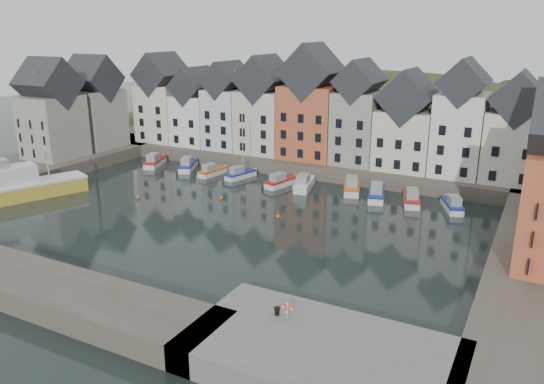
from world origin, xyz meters
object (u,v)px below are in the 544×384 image
Objects in this scene: boat_a at (155,162)px; mooring_bollard at (277,311)px; large_vessel at (27,186)px; boat_d at (240,174)px; life_ring_post at (288,308)px.

mooring_bollard reaches higher than boat_a.
large_vessel is (-3.61, -21.55, 0.96)m from boat_a.
boat_d is 8.02× the size of life_ring_post.
boat_d is at bearing 125.49° from life_ring_post.
life_ring_post is at bearing -59.92° from boat_a.
large_vessel is (-19.96, -21.56, 1.00)m from boat_d.
large_vessel is at bearing -118.77° from boat_a.
large_vessel is 47.14m from mooring_bollard.
large_vessel is at bearing 162.10° from mooring_bollard.
boat_a is 0.63× the size of boat_d.
boat_a is at bearing 139.36° from life_ring_post.
boat_a is at bearing -165.70° from boat_d.
mooring_bollard is 1.07m from life_ring_post.
boat_a is 5.05× the size of life_ring_post.
life_ring_post reaches higher than mooring_bollard.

